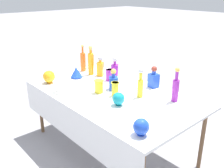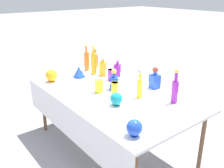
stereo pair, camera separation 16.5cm
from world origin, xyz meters
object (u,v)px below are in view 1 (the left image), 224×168
object	(u,v)px
slender_vase_0	(109,75)
fluted_vase_0	(76,72)
slender_vase_2	(99,86)
tall_bottle_0	(91,63)
square_decanter_3	(100,68)
square_decanter_1	(113,81)
round_bowl_0	(141,127)
tall_bottle_3	(140,85)
round_bowl_1	(49,77)
tall_bottle_2	(83,61)
square_decanter_2	(154,79)
cardboard_box_behind_left	(160,107)
tall_bottle_4	(176,88)
square_decanter_0	(115,68)
slender_vase_1	(115,88)
round_bowl_2	(118,99)
tall_bottle_1	(92,60)

from	to	relation	value
slender_vase_0	fluted_vase_0	size ratio (longest dim) A/B	0.91
slender_vase_0	slender_vase_2	size ratio (longest dim) A/B	0.98
tall_bottle_0	square_decanter_3	bearing A→B (deg)	26.15
square_decanter_1	round_bowl_0	world-z (taller)	square_decanter_1
tall_bottle_3	round_bowl_1	distance (m)	1.19
tall_bottle_2	fluted_vase_0	bearing A→B (deg)	-52.77
slender_vase_0	square_decanter_2	bearing A→B (deg)	24.19
tall_bottle_0	slender_vase_2	bearing A→B (deg)	-29.13
cardboard_box_behind_left	tall_bottle_4	bearing A→B (deg)	-46.09
square_decanter_0	slender_vase_1	size ratio (longest dim) A/B	1.66
tall_bottle_3	slender_vase_1	bearing A→B (deg)	-139.59
square_decanter_0	round_bowl_2	size ratio (longest dim) A/B	1.88
cardboard_box_behind_left	round_bowl_0	bearing A→B (deg)	-58.10
tall_bottle_2	slender_vase_1	world-z (taller)	tall_bottle_2
tall_bottle_2	tall_bottle_3	size ratio (longest dim) A/B	1.17
tall_bottle_3	square_decanter_1	distance (m)	0.37
tall_bottle_0	tall_bottle_3	distance (m)	0.98
cardboard_box_behind_left	square_decanter_3	bearing A→B (deg)	-117.15
slender_vase_0	round_bowl_0	world-z (taller)	slender_vase_0
round_bowl_2	round_bowl_0	bearing A→B (deg)	-24.49
tall_bottle_3	tall_bottle_4	xyz separation A→B (m)	(0.32, 0.20, 0.01)
round_bowl_0	round_bowl_2	world-z (taller)	round_bowl_0
square_decanter_1	cardboard_box_behind_left	distance (m)	1.25
cardboard_box_behind_left	tall_bottle_1	bearing A→B (deg)	-139.29
square_decanter_2	cardboard_box_behind_left	world-z (taller)	square_decanter_2
tall_bottle_2	fluted_vase_0	world-z (taller)	tall_bottle_2
tall_bottle_1	tall_bottle_3	distance (m)	1.26
square_decanter_0	tall_bottle_4	bearing A→B (deg)	-4.66
tall_bottle_2	tall_bottle_1	bearing A→B (deg)	104.43
fluted_vase_0	round_bowl_2	xyz separation A→B (m)	(1.00, -0.16, -0.00)
square_decanter_2	fluted_vase_0	distance (m)	1.04
slender_vase_1	round_bowl_1	distance (m)	0.92
tall_bottle_3	slender_vase_0	size ratio (longest dim) A/B	2.23
tall_bottle_1	tall_bottle_3	world-z (taller)	tall_bottle_3
slender_vase_2	round_bowl_1	distance (m)	0.72
tall_bottle_1	tall_bottle_3	bearing A→B (deg)	-12.21
slender_vase_1	round_bowl_1	xyz separation A→B (m)	(-0.85, -0.36, -0.00)
fluted_vase_0	cardboard_box_behind_left	bearing A→B (deg)	62.94
square_decanter_0	slender_vase_2	distance (m)	0.63
round_bowl_0	cardboard_box_behind_left	bearing A→B (deg)	121.90
square_decanter_1	slender_vase_1	size ratio (longest dim) A/B	1.63
tall_bottle_4	slender_vase_2	bearing A→B (deg)	-147.54
square_decanter_1	round_bowl_0	distance (m)	1.02
slender_vase_0	cardboard_box_behind_left	world-z (taller)	slender_vase_0
tall_bottle_3	slender_vase_1	size ratio (longest dim) A/B	2.10
tall_bottle_2	slender_vase_2	bearing A→B (deg)	-23.28
tall_bottle_4	tall_bottle_1	bearing A→B (deg)	177.36
tall_bottle_1	round_bowl_2	size ratio (longest dim) A/B	2.24
square_decanter_1	fluted_vase_0	xyz separation A→B (m)	(-0.64, -0.09, -0.02)
round_bowl_1	slender_vase_0	bearing A→B (deg)	55.85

